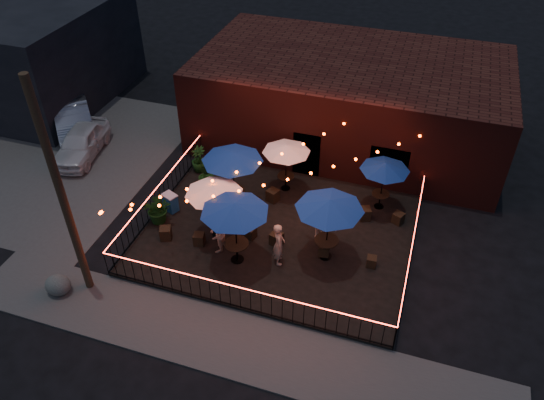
{
  "coord_description": "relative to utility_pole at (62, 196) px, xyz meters",
  "views": [
    {
      "loc": [
        4.57,
        -12.53,
        13.9
      ],
      "look_at": [
        -0.47,
        2.73,
        1.05
      ],
      "focal_mm": 35.0,
      "sensor_mm": 36.0,
      "label": 1
    }
  ],
  "objects": [
    {
      "name": "bistro_chair_7",
      "position": [
        6.47,
        6.39,
        -3.65
      ],
      "size": [
        0.42,
        0.42,
        0.41
      ],
      "primitive_type": "cube",
      "rotation": [
        0.0,
        0.0,
        3.38
      ],
      "color": "black",
      "rests_on": "patio"
    },
    {
      "name": "bistro_chair_5",
      "position": [
        5.56,
        3.95,
        -3.6
      ],
      "size": [
        0.53,
        0.53,
        0.5
      ],
      "primitive_type": "cube",
      "rotation": [
        0.0,
        0.0,
        2.84
      ],
      "color": "black",
      "rests_on": "patio"
    },
    {
      "name": "festoon_lights",
      "position": [
        4.39,
        4.3,
        -1.48
      ],
      "size": [
        10.02,
        8.72,
        1.32
      ],
      "color": "#FF3503",
      "rests_on": "ground"
    },
    {
      "name": "potted_shrub_a",
      "position": [
        0.8,
        3.74,
        -3.22
      ],
      "size": [
        1.35,
        1.24,
        1.27
      ],
      "primitive_type": "imported",
      "rotation": [
        0.0,
        0.0,
        0.25
      ],
      "color": "#113610",
      "rests_on": "patio"
    },
    {
      "name": "cafe_table_0",
      "position": [
        3.25,
        3.73,
        -1.71
      ],
      "size": [
        2.55,
        2.55,
        2.34
      ],
      "rotation": [
        0.0,
        0.0,
        -0.22
      ],
      "color": "black",
      "rests_on": "patio"
    },
    {
      "name": "bistro_chair_1",
      "position": [
        2.8,
        3.05,
        -3.62
      ],
      "size": [
        0.45,
        0.45,
        0.46
      ],
      "primitive_type": "cube",
      "rotation": [
        0.0,
        0.0,
        3.33
      ],
      "color": "black",
      "rests_on": "patio"
    },
    {
      "name": "car_white",
      "position": [
        -4.94,
        7.04,
        -3.32
      ],
      "size": [
        2.31,
        4.2,
        1.35
      ],
      "primitive_type": "imported",
      "rotation": [
        0.0,
        0.0,
        0.19
      ],
      "color": "silver",
      "rests_on": "ground"
    },
    {
      "name": "patron_c",
      "position": [
        7.04,
        4.69,
        -2.91
      ],
      "size": [
        1.27,
        0.8,
        1.88
      ],
      "primitive_type": "imported",
      "rotation": [
        0.0,
        0.0,
        3.06
      ],
      "color": "tan",
      "rests_on": "patio"
    },
    {
      "name": "car_silver",
      "position": [
        -6.34,
        8.49,
        -3.22
      ],
      "size": [
        4.35,
        4.67,
        1.56
      ],
      "primitive_type": "imported",
      "rotation": [
        0.0,
        0.0,
        0.71
      ],
      "color": "gray",
      "rests_on": "ground"
    },
    {
      "name": "utility_pole",
      "position": [
        0.0,
        0.0,
        0.0
      ],
      "size": [
        0.26,
        0.26,
        8.0
      ],
      "primitive_type": "cylinder",
      "color": "#352516",
      "rests_on": "ground"
    },
    {
      "name": "cafe_table_1",
      "position": [
        3.26,
        5.54,
        -1.44
      ],
      "size": [
        2.96,
        2.96,
        2.64
      ],
      "rotation": [
        0.0,
        0.0,
        0.28
      ],
      "color": "black",
      "rests_on": "patio"
    },
    {
      "name": "cafe_table_3",
      "position": [
        4.88,
        7.33,
        -1.85
      ],
      "size": [
        2.59,
        2.59,
        2.19
      ],
      "rotation": [
        0.0,
        0.0,
        -0.39
      ],
      "color": "black",
      "rests_on": "patio"
    },
    {
      "name": "fence_right",
      "position": [
        10.4,
        4.6,
        -3.34
      ],
      "size": [
        0.04,
        8.0,
        1.04
      ],
      "rotation": [
        0.0,
        0.0,
        1.57
      ],
      "color": "black",
      "rests_on": "patio"
    },
    {
      "name": "bistro_chair_9",
      "position": [
        9.14,
        3.92,
        -3.65
      ],
      "size": [
        0.36,
        0.36,
        0.41
      ],
      "primitive_type": "cube",
      "rotation": [
        0.0,
        0.0,
        3.21
      ],
      "color": "black",
      "rests_on": "patio"
    },
    {
      "name": "fence_left",
      "position": [
        0.4,
        4.6,
        -3.34
      ],
      "size": [
        0.04,
        8.0,
        1.04
      ],
      "rotation": [
        0.0,
        0.0,
        1.57
      ],
      "color": "black",
      "rests_on": "patio"
    },
    {
      "name": "cafe_table_4",
      "position": [
        7.47,
        3.86,
        -1.43
      ],
      "size": [
        2.71,
        2.71,
        2.65
      ],
      "rotation": [
        0.0,
        0.0,
        0.14
      ],
      "color": "black",
      "rests_on": "patio"
    },
    {
      "name": "boulder",
      "position": [
        -0.83,
        -0.56,
        -3.65
      ],
      "size": [
        1.05,
        0.95,
        0.7
      ],
      "primitive_type": "ellipsoid",
      "rotation": [
        0.0,
        0.0,
        -0.23
      ],
      "color": "#474742",
      "rests_on": "ground"
    },
    {
      "name": "patron_b",
      "position": [
        3.6,
        2.97,
        -3.07
      ],
      "size": [
        0.64,
        0.8,
        1.57
      ],
      "primitive_type": "imported",
      "rotation": [
        0.0,
        0.0,
        -1.51
      ],
      "color": "tan",
      "rests_on": "patio"
    },
    {
      "name": "cafe_table_2",
      "position": [
        4.47,
        2.69,
        -1.44
      ],
      "size": [
        2.71,
        2.71,
        2.64
      ],
      "rotation": [
        0.0,
        0.0,
        -0.14
      ],
      "color": "black",
      "rests_on": "patio"
    },
    {
      "name": "bistro_chair_10",
      "position": [
        8.42,
        6.43,
        -3.6
      ],
      "size": [
        0.56,
        0.56,
        0.5
      ],
      "primitive_type": "cube",
      "rotation": [
        0.0,
        0.0,
        0.39
      ],
      "color": "black",
      "rests_on": "patio"
    },
    {
      "name": "cooler",
      "position": [
        0.9,
        4.5,
        -3.46
      ],
      "size": [
        0.71,
        0.62,
        0.78
      ],
      "rotation": [
        0.0,
        0.0,
        -0.42
      ],
      "color": "#1B599E",
      "rests_on": "patio"
    },
    {
      "name": "ground",
      "position": [
        5.4,
        2.6,
        -4.0
      ],
      "size": [
        110.0,
        110.0,
        0.0
      ],
      "primitive_type": "plane",
      "color": "black",
      "rests_on": "ground"
    },
    {
      "name": "patron_a",
      "position": [
        5.92,
        3.08,
        -2.98
      ],
      "size": [
        0.63,
        0.74,
        1.74
      ],
      "primitive_type": "imported",
      "rotation": [
        0.0,
        0.0,
        1.96
      ],
      "color": "beige",
      "rests_on": "patio"
    },
    {
      "name": "brick_building",
      "position": [
        6.4,
        12.59,
        -2.0
      ],
      "size": [
        14.0,
        8.0,
        4.0
      ],
      "color": "#36120E",
      "rests_on": "ground"
    },
    {
      "name": "bistro_chair_2",
      "position": [
        1.51,
        5.92,
        -3.61
      ],
      "size": [
        0.5,
        0.5,
        0.48
      ],
      "primitive_type": "cube",
      "rotation": [
        0.0,
        0.0,
        -0.3
      ],
      "color": "black",
      "rests_on": "patio"
    },
    {
      "name": "bistro_chair_4",
      "position": [
        4.5,
        3.98,
        -3.62
      ],
      "size": [
        0.46,
        0.46,
        0.46
      ],
      "primitive_type": "cube",
      "rotation": [
        0.0,
        0.0,
        -0.22
      ],
      "color": "black",
      "rests_on": "patio"
    },
    {
      "name": "background_building",
      "position": [
        -12.6,
        11.6,
        -1.5
      ],
      "size": [
        12.0,
        9.0,
        5.0
      ],
      "primitive_type": "cube",
      "color": "black",
      "rests_on": "ground"
    },
    {
      "name": "parking_lot",
      "position": [
        -6.6,
        6.6,
        -3.99
      ],
      "size": [
        11.0,
        12.0,
        0.02
      ],
      "primitive_type": "cube",
      "color": "#484543",
      "rests_on": "ground"
    },
    {
      "name": "cafe_table_5",
      "position": [
        8.86,
        7.36,
        -1.88
      ],
      "size": [
        2.28,
        2.28,
        2.16
      ],
      "rotation": [
        0.0,
        0.0,
        0.19
      ],
      "color": "black",
      "rests_on": "patio"
    },
    {
      "name": "bistro_chair_0",
      "position": [
        1.47,
        2.93,
        -3.6
      ],
      "size": [
        0.54,
        0.54,
        0.49
      ],
      "primitive_type": "cube",
      "rotation": [
        0.0,
        0.0,
        0.39
      ],
      "color": "black",
      "rests_on": "patio"
    },
    {
      "name": "potted_shrub_c",
      "position": [
        0.85,
        7.4,
        -3.25
      ],
      "size": [
        0.88,
        0.88,
        1.21
      ],
      "primitive_type": "imported",
      "rotation": [
        0.0,
        0.0,
        -0.39
      ],
      "color": "#173911",
      "rests_on": "patio"
    },
    {
      "name": "patio",
      "position": [
        5.4,
        4.6,
        -3.92
      ],
      "size": [
        10.0,
        8.0,
        0.15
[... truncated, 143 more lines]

